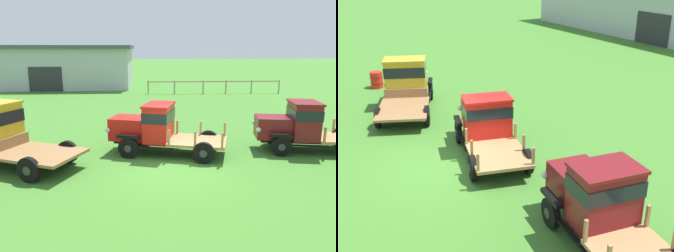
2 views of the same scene
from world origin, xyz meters
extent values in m
plane|color=#3D7528|center=(0.00, 0.00, 0.00)|extent=(240.00, 240.00, 0.00)
cube|color=#B2B7BC|center=(-14.22, 26.91, 2.06)|extent=(23.04, 9.79, 4.12)
cube|color=#2D2D33|center=(-10.76, 21.98, 1.20)|extent=(3.20, 0.08, 2.40)
cylinder|color=black|center=(-7.75, 0.43, 0.42)|extent=(0.84, 0.50, 0.85)
cylinder|color=#2D2D2D|center=(-7.79, 0.34, 0.42)|extent=(0.28, 0.15, 0.30)
cylinder|color=black|center=(-6.95, 2.26, 0.42)|extent=(0.84, 0.50, 0.85)
cylinder|color=#2D2D2D|center=(-6.91, 2.35, 0.42)|extent=(0.28, 0.15, 0.30)
cylinder|color=black|center=(-4.60, -0.95, 0.42)|extent=(0.84, 0.50, 0.85)
cylinder|color=#2D2D2D|center=(-4.64, -1.04, 0.42)|extent=(0.28, 0.15, 0.30)
cylinder|color=black|center=(-3.80, 0.88, 0.42)|extent=(0.84, 0.50, 0.85)
cylinder|color=#2D2D2D|center=(-3.76, 0.97, 0.42)|extent=(0.28, 0.15, 0.30)
cube|color=black|center=(-5.78, 0.66, 0.50)|extent=(4.99, 2.99, 0.12)
cube|color=gold|center=(-7.56, 1.44, 1.06)|extent=(1.95, 1.88, 0.99)
cube|color=silver|center=(-8.23, 1.73, 1.01)|extent=(0.49, 1.03, 0.75)
sphere|color=silver|center=(-8.53, 1.05, 1.09)|extent=(0.20, 0.20, 0.20)
sphere|color=silver|center=(-7.94, 2.42, 1.09)|extent=(0.20, 0.20, 0.20)
cube|color=black|center=(-7.75, 0.43, 0.90)|extent=(0.97, 0.57, 0.12)
cube|color=black|center=(-6.95, 2.26, 0.90)|extent=(0.97, 0.57, 0.12)
cube|color=gold|center=(-6.36, 0.91, 1.39)|extent=(1.71, 2.04, 1.65)
cube|color=black|center=(-6.36, 0.91, 1.76)|extent=(1.77, 2.10, 0.46)
cube|color=gold|center=(-6.36, 0.91, 2.25)|extent=(1.84, 2.16, 0.08)
cube|color=black|center=(-6.65, -0.03, 0.48)|extent=(1.47, 0.75, 0.05)
cube|color=black|center=(-5.87, 1.76, 0.48)|extent=(1.47, 0.75, 0.05)
cube|color=olive|center=(-4.58, 0.13, 0.61)|extent=(3.36, 2.97, 0.10)
cube|color=olive|center=(-5.82, 0.67, 0.84)|extent=(0.83, 1.76, 0.44)
cylinder|color=black|center=(-1.56, 1.26, 0.41)|extent=(0.83, 0.39, 0.82)
cylinder|color=#2D2D2D|center=(-1.58, 1.16, 0.41)|extent=(0.28, 0.11, 0.29)
cylinder|color=black|center=(-1.06, 2.99, 0.41)|extent=(0.83, 0.39, 0.82)
cylinder|color=#2D2D2D|center=(-1.03, 3.09, 0.41)|extent=(0.28, 0.11, 0.29)
cylinder|color=black|center=(1.26, 0.45, 0.41)|extent=(0.83, 0.39, 0.82)
cylinder|color=#2D2D2D|center=(1.23, 0.35, 0.41)|extent=(0.28, 0.11, 0.29)
cylinder|color=black|center=(1.76, 2.18, 0.41)|extent=(0.83, 0.39, 0.82)
cylinder|color=#2D2D2D|center=(1.79, 2.28, 0.41)|extent=(0.28, 0.11, 0.29)
cube|color=black|center=(0.01, 1.75, 0.49)|extent=(4.40, 2.14, 0.12)
cube|color=red|center=(-1.52, 2.19, 1.00)|extent=(1.77, 1.62, 0.90)
cube|color=silver|center=(-2.20, 2.38, 0.95)|extent=(0.33, 0.97, 0.68)
sphere|color=silver|center=(-2.40, 1.74, 1.02)|extent=(0.20, 0.20, 0.20)
sphere|color=silver|center=(-2.02, 3.03, 1.02)|extent=(0.20, 0.20, 0.20)
cube|color=black|center=(-1.56, 1.26, 0.87)|extent=(0.96, 0.45, 0.12)
cube|color=black|center=(-1.06, 2.99, 0.87)|extent=(0.96, 0.45, 0.12)
cube|color=red|center=(-0.35, 1.85, 1.26)|extent=(1.37, 1.79, 1.42)
cube|color=black|center=(-0.35, 1.85, 1.58)|extent=(1.41, 1.84, 0.40)
cube|color=red|center=(-0.35, 1.85, 2.01)|extent=(1.48, 1.89, 0.08)
cube|color=black|center=(-0.50, 0.97, 0.47)|extent=(1.34, 0.51, 0.05)
cube|color=black|center=(-0.01, 2.67, 0.47)|extent=(1.34, 0.51, 0.05)
cube|color=#9E7547|center=(1.19, 1.41, 0.60)|extent=(2.63, 2.34, 0.10)
cube|color=#9E7547|center=(-0.01, 0.86, 0.93)|extent=(0.10, 0.10, 0.55)
cube|color=#9E7547|center=(0.46, 2.51, 0.93)|extent=(0.10, 0.10, 0.55)
cube|color=#9E7547|center=(0.95, 0.59, 0.93)|extent=(0.10, 0.10, 0.55)
cube|color=#9E7547|center=(1.42, 2.23, 0.93)|extent=(0.10, 0.10, 0.55)
cube|color=#9E7547|center=(1.91, 0.31, 0.93)|extent=(0.10, 0.10, 0.55)
cube|color=#9E7547|center=(2.39, 1.96, 0.93)|extent=(0.10, 0.10, 0.55)
cylinder|color=black|center=(4.48, 1.10, 0.40)|extent=(0.82, 0.32, 0.80)
cylinder|color=#2D2D2D|center=(4.46, 1.00, 0.40)|extent=(0.28, 0.08, 0.28)
cylinder|color=black|center=(4.79, 2.82, 0.40)|extent=(0.82, 0.32, 0.80)
cylinder|color=#2D2D2D|center=(4.81, 2.92, 0.40)|extent=(0.28, 0.08, 0.28)
cube|color=black|center=(5.94, 1.72, 0.48)|extent=(4.20, 1.67, 0.12)
cube|color=maroon|center=(4.43, 2.00, 0.99)|extent=(1.59, 1.45, 0.89)
cube|color=silver|center=(3.78, 2.11, 0.94)|extent=(0.23, 0.95, 0.66)
sphere|color=silver|center=(3.65, 1.47, 1.01)|extent=(0.20, 0.20, 0.20)
sphere|color=silver|center=(3.88, 2.76, 1.01)|extent=(0.20, 0.20, 0.20)
cube|color=black|center=(4.48, 1.10, 0.85)|extent=(0.95, 0.36, 0.12)
cube|color=black|center=(4.79, 2.82, 0.85)|extent=(0.95, 0.36, 0.12)
cube|color=maroon|center=(5.62, 1.78, 1.27)|extent=(1.28, 1.69, 1.46)
cube|color=black|center=(5.62, 1.78, 1.60)|extent=(1.33, 1.73, 0.41)
cube|color=maroon|center=(5.62, 1.78, 2.04)|extent=(1.40, 1.78, 0.08)
cube|color=black|center=(5.57, 0.92, 0.46)|extent=(1.44, 0.39, 0.05)
cube|color=black|center=(5.87, 2.60, 0.46)|extent=(1.44, 0.39, 0.05)
cube|color=#9E7547|center=(6.08, 0.86, 0.93)|extent=(0.09, 0.09, 0.58)
cube|color=#9E7547|center=(6.37, 2.49, 0.93)|extent=(0.09, 0.09, 0.58)
cylinder|color=red|center=(-10.17, 0.48, 0.43)|extent=(0.64, 0.64, 0.87)
cylinder|color=maroon|center=(-10.17, 0.48, 0.61)|extent=(0.67, 0.67, 0.03)
cylinder|color=maroon|center=(-10.17, 0.48, 0.26)|extent=(0.67, 0.67, 0.03)
camera|label=1|loc=(-0.79, -11.01, 4.21)|focal=35.00mm
camera|label=2|loc=(11.82, -4.60, 6.62)|focal=45.00mm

